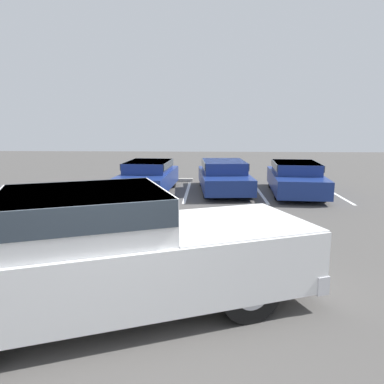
{
  "coord_description": "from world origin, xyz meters",
  "views": [
    {
      "loc": [
        1.35,
        -4.49,
        2.75
      ],
      "look_at": [
        0.95,
        4.75,
        1.0
      ],
      "focal_mm": 35.0,
      "sensor_mm": 36.0,
      "label": 1
    }
  ],
  "objects": [
    {
      "name": "stall_stripe_a",
      "position": [
        -2.33,
        10.05,
        0.0
      ],
      "size": [
        0.12,
        4.4,
        0.01
      ],
      "primitive_type": "cube",
      "color": "white",
      "rests_on": "ground_plane"
    },
    {
      "name": "parked_sedan_c",
      "position": [
        4.7,
        9.84,
        0.65
      ],
      "size": [
        2.12,
        4.47,
        1.22
      ],
      "rotation": [
        0.0,
        0.0,
        -1.65
      ],
      "color": "navy",
      "rests_on": "ground_plane"
    },
    {
      "name": "stall_stripe_c",
      "position": [
        3.39,
        10.05,
        0.0
      ],
      "size": [
        0.12,
        4.4,
        0.01
      ],
      "primitive_type": "cube",
      "color": "white",
      "rests_on": "ground_plane"
    },
    {
      "name": "ground_plane",
      "position": [
        0.0,
        0.0,
        0.0
      ],
      "size": [
        60.0,
        60.0,
        0.0
      ],
      "primitive_type": "plane",
      "color": "#4C4947"
    },
    {
      "name": "parked_sedan_a",
      "position": [
        -0.98,
        9.9,
        0.65
      ],
      "size": [
        2.03,
        4.39,
        1.22
      ],
      "rotation": [
        0.0,
        0.0,
        -1.63
      ],
      "color": "navy",
      "rests_on": "ground_plane"
    },
    {
      "name": "pickup_truck",
      "position": [
        -0.05,
        0.51,
        0.91
      ],
      "size": [
        6.36,
        4.08,
        1.82
      ],
      "rotation": [
        0.0,
        0.0,
        0.38
      ],
      "color": "white",
      "rests_on": "ground_plane"
    },
    {
      "name": "stall_stripe_b",
      "position": [
        0.53,
        10.05,
        0.0
      ],
      "size": [
        0.12,
        4.4,
        0.01
      ],
      "primitive_type": "cube",
      "color": "white",
      "rests_on": "ground_plane"
    },
    {
      "name": "parked_sedan_b",
      "position": [
        1.98,
        10.23,
        0.66
      ],
      "size": [
        2.1,
        4.49,
        1.22
      ],
      "rotation": [
        0.0,
        0.0,
        -1.5
      ],
      "color": "navy",
      "rests_on": "ground_plane"
    },
    {
      "name": "stall_stripe_d",
      "position": [
        6.26,
        10.05,
        0.0
      ],
      "size": [
        0.12,
        4.4,
        0.01
      ],
      "primitive_type": "cube",
      "color": "white",
      "rests_on": "ground_plane"
    },
    {
      "name": "wheel_stop_curb",
      "position": [
        -0.23,
        12.63,
        0.07
      ],
      "size": [
        1.75,
        0.2,
        0.14
      ],
      "primitive_type": "cube",
      "color": "#B7B2A8",
      "rests_on": "ground_plane"
    }
  ]
}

